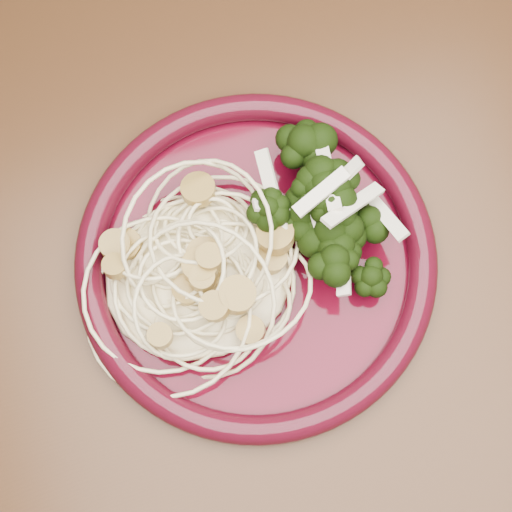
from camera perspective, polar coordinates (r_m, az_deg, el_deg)
The scene contains 6 objects.
dining_table at distance 0.68m, azimuth 3.72°, elevation -0.80°, with size 1.20×0.80×0.75m.
dinner_plate at distance 0.57m, azimuth 0.00°, elevation -0.25°, with size 0.29×0.29×0.02m.
spaghetti_pile at distance 0.56m, azimuth -4.66°, elevation -1.42°, with size 0.15×0.13×0.03m, color beige.
scallop_cluster at distance 0.52m, azimuth -5.01°, elevation -0.34°, with size 0.14×0.14×0.05m, color #AB893A, non-canonical shape.
broccoli_pile at distance 0.56m, azimuth 5.69°, elevation 2.19°, with size 0.09×0.15×0.05m, color black.
onion_garnish at distance 0.53m, azimuth 6.02°, elevation 3.25°, with size 0.06×0.10×0.06m, color #EEE7CB, non-canonical shape.
Camera 1 is at (-0.10, -0.15, 1.31)m, focal length 50.00 mm.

